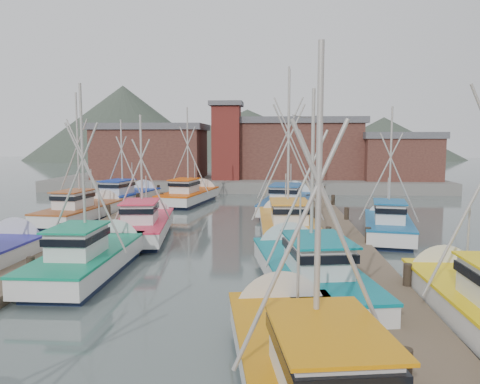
# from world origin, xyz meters

# --- Properties ---
(ground) EXTENTS (260.00, 260.00, 0.00)m
(ground) POSITION_xyz_m (0.00, 0.00, 0.00)
(ground) COLOR #455351
(ground) RESTS_ON ground
(dock_left) EXTENTS (2.30, 46.00, 1.50)m
(dock_left) POSITION_xyz_m (-7.00, 4.04, 0.21)
(dock_left) COLOR brown
(dock_left) RESTS_ON ground
(dock_right) EXTENTS (2.30, 46.00, 1.50)m
(dock_right) POSITION_xyz_m (7.00, 4.04, 0.21)
(dock_right) COLOR brown
(dock_right) RESTS_ON ground
(quay) EXTENTS (44.00, 16.00, 1.20)m
(quay) POSITION_xyz_m (0.00, 37.00, 0.60)
(quay) COLOR slate
(quay) RESTS_ON ground
(shed_left) EXTENTS (12.72, 8.48, 6.20)m
(shed_left) POSITION_xyz_m (-11.00, 35.00, 4.34)
(shed_left) COLOR brown
(shed_left) RESTS_ON quay
(shed_center) EXTENTS (14.84, 9.54, 6.90)m
(shed_center) POSITION_xyz_m (6.00, 37.00, 4.69)
(shed_center) COLOR brown
(shed_center) RESTS_ON quay
(shed_right) EXTENTS (8.48, 6.36, 5.20)m
(shed_right) POSITION_xyz_m (17.00, 34.00, 3.84)
(shed_right) COLOR brown
(shed_right) RESTS_ON quay
(lookout_tower) EXTENTS (3.60, 3.60, 8.50)m
(lookout_tower) POSITION_xyz_m (-2.00, 33.00, 5.55)
(lookout_tower) COLOR maroon
(lookout_tower) RESTS_ON quay
(distant_hills) EXTENTS (175.00, 140.00, 42.00)m
(distant_hills) POSITION_xyz_m (-12.76, 122.59, 0.00)
(distant_hills) COLOR #3F4A3E
(distant_hills) RESTS_ON ground
(boat_1) EXTENTS (4.27, 9.61, 8.29)m
(boat_1) POSITION_xyz_m (3.92, -8.92, 0.68)
(boat_1) COLOR #101A36
(boat_1) RESTS_ON ground
(boat_4) EXTENTS (3.42, 8.55, 8.52)m
(boat_4) POSITION_xyz_m (-4.43, 0.12, 0.68)
(boat_4) COLOR #101A36
(boat_4) RESTS_ON ground
(boat_5) EXTENTS (4.49, 9.90, 8.25)m
(boat_5) POSITION_xyz_m (4.42, -1.26, 0.68)
(boat_5) COLOR #101A36
(boat_5) RESTS_ON ground
(boat_7) EXTENTS (3.86, 8.50, 9.66)m
(boat_7) POSITION_xyz_m (9.47, -4.34, 0.69)
(boat_7) COLOR #101A36
(boat_7) RESTS_ON ground
(boat_8) EXTENTS (3.88, 9.22, 7.75)m
(boat_8) POSITION_xyz_m (-4.31, 7.74, 0.68)
(boat_8) COLOR #101A36
(boat_8) RESTS_ON ground
(boat_9) EXTENTS (4.15, 9.81, 10.37)m
(boat_9) POSITION_xyz_m (3.98, 8.51, 0.69)
(boat_9) COLOR #101A36
(boat_9) RESTS_ON ground
(boat_10) EXTENTS (3.84, 9.08, 9.46)m
(boat_10) POSITION_xyz_m (-9.87, 12.64, 0.69)
(boat_10) COLOR #101A36
(boat_10) RESTS_ON ground
(boat_11) EXTENTS (3.84, 8.27, 8.05)m
(boat_11) POSITION_xyz_m (9.80, 8.44, 0.68)
(boat_11) COLOR #101A36
(boat_11) RESTS_ON ground
(boat_12) EXTENTS (4.40, 9.66, 9.20)m
(boat_12) POSITION_xyz_m (-4.11, 22.20, 0.68)
(boat_12) COLOR #101A36
(boat_12) RESTS_ON ground
(boat_13) EXTENTS (4.83, 10.79, 12.06)m
(boat_13) POSITION_xyz_m (4.42, 18.14, 0.69)
(boat_13) COLOR #101A36
(boat_13) RESTS_ON ground
(boat_14) EXTENTS (4.50, 9.67, 8.10)m
(boat_14) POSITION_xyz_m (-9.46, 20.70, 0.68)
(boat_14) COLOR #101A36
(boat_14) RESTS_ON ground
(gull_far) EXTENTS (1.54, 0.61, 0.24)m
(gull_far) POSITION_xyz_m (4.88, 5.93, 6.79)
(gull_far) COLOR gray
(gull_far) RESTS_ON ground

